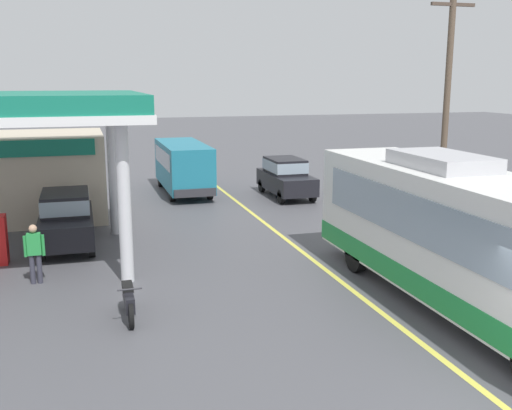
{
  "coord_description": "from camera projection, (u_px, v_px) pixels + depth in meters",
  "views": [
    {
      "loc": [
        -6.68,
        -7.59,
        5.49
      ],
      "look_at": [
        -1.5,
        10.0,
        1.6
      ],
      "focal_mm": 41.66,
      "sensor_mm": 36.0,
      "label": 1
    }
  ],
  "objects": [
    {
      "name": "utility_pole_roadside",
      "position": [
        446.0,
        104.0,
        22.43
      ],
      "size": [
        1.8,
        0.24,
        8.77
      ],
      "color": "brown",
      "rests_on": "ground"
    },
    {
      "name": "car_trailing_behind_bus",
      "position": [
        286.0,
        175.0,
        28.2
      ],
      "size": [
        1.7,
        4.2,
        1.82
      ],
      "color": "black",
      "rests_on": "ground"
    },
    {
      "name": "car_at_pump",
      "position": [
        66.0,
        216.0,
        19.8
      ],
      "size": [
        1.7,
        4.2,
        1.82
      ],
      "color": "black",
      "rests_on": "ground"
    },
    {
      "name": "lane_divider_stripe",
      "position": [
        257.0,
        217.0,
        24.18
      ],
      "size": [
        0.16,
        50.0,
        0.01
      ],
      "primitive_type": "cube",
      "color": "#D8CC4C",
      "rests_on": "ground"
    },
    {
      "name": "ground",
      "position": [
        228.0,
        194.0,
        28.87
      ],
      "size": [
        120.0,
        120.0,
        0.0
      ],
      "primitive_type": "plane",
      "color": "#4C4C51"
    },
    {
      "name": "motorcycle_parked_forecourt",
      "position": [
        129.0,
        300.0,
        13.86
      ],
      "size": [
        0.55,
        1.8,
        0.92
      ],
      "color": "black",
      "rests_on": "ground"
    },
    {
      "name": "pedestrian_near_pump",
      "position": [
        34.0,
        251.0,
        16.11
      ],
      "size": [
        0.55,
        0.22,
        1.66
      ],
      "color": "#33333F",
      "rests_on": "ground"
    },
    {
      "name": "coach_bus_main",
      "position": [
        461.0,
        240.0,
        14.17
      ],
      "size": [
        2.6,
        11.04,
        3.69
      ],
      "color": "white",
      "rests_on": "ground"
    },
    {
      "name": "minibus_opposing_lane",
      "position": [
        183.0,
        163.0,
        29.03
      ],
      "size": [
        2.04,
        6.13,
        2.44
      ],
      "color": "teal",
      "rests_on": "ground"
    },
    {
      "name": "gas_station_roadside",
      "position": [
        5.0,
        160.0,
        21.4
      ],
      "size": [
        9.1,
        11.95,
        5.1
      ],
      "color": "#147259",
      "rests_on": "ground"
    }
  ]
}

